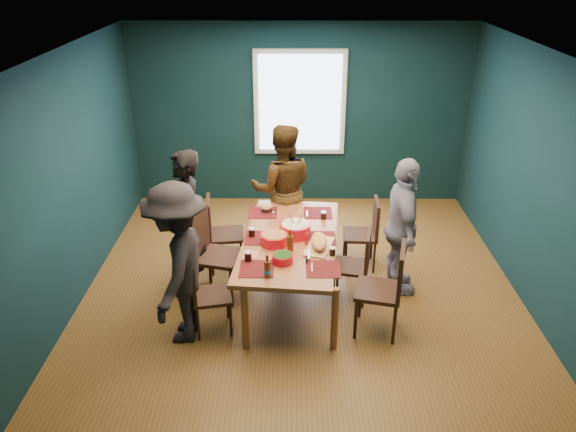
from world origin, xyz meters
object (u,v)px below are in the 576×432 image
at_px(person_right, 402,228).
at_px(person_near_left, 178,264).
at_px(chair_left_far, 218,228).
at_px(chair_left_near, 204,290).
at_px(chair_left_mid, 210,248).
at_px(chair_right_far, 367,229).
at_px(chair_right_near, 389,284).
at_px(bowl_dumpling, 295,229).
at_px(cutting_board, 319,243).
at_px(person_far_left, 187,224).
at_px(person_back, 282,189).
at_px(bowl_salad, 274,239).
at_px(dining_table, 290,244).
at_px(chair_right_mid, 359,261).
at_px(bowl_herbs, 282,258).

relative_size(person_right, person_near_left, 0.96).
bearing_deg(chair_left_far, chair_left_near, -97.25).
distance_m(chair_left_mid, chair_right_far, 1.95).
bearing_deg(person_near_left, chair_left_far, 175.32).
bearing_deg(chair_right_near, bowl_dumpling, 155.98).
height_order(chair_right_near, cutting_board, chair_right_near).
bearing_deg(person_far_left, person_back, 116.35).
relative_size(person_right, bowl_salad, 5.49).
distance_m(dining_table, person_right, 1.26).
distance_m(chair_right_mid, cutting_board, 0.58).
xyz_separation_m(person_right, person_near_left, (-2.33, -0.87, 0.04)).
xyz_separation_m(bowl_salad, bowl_dumpling, (0.22, 0.21, 0.01)).
height_order(chair_right_near, bowl_salad, chair_right_near).
bearing_deg(person_back, bowl_herbs, 88.04).
bearing_deg(bowl_herbs, bowl_dumpling, 77.63).
bearing_deg(bowl_salad, person_right, 11.93).
height_order(dining_table, person_near_left, person_near_left).
bearing_deg(chair_right_mid, chair_left_mid, -171.22).
xyz_separation_m(person_near_left, bowl_salad, (0.92, 0.57, -0.02)).
height_order(dining_table, chair_left_far, chair_left_far).
bearing_deg(cutting_board, chair_left_mid, -176.05).
height_order(chair_right_far, chair_right_mid, chair_right_far).
relative_size(chair_left_mid, chair_right_near, 1.04).
bearing_deg(bowl_herbs, person_near_left, -169.22).
xyz_separation_m(dining_table, chair_right_mid, (0.76, -0.03, -0.19)).
bearing_deg(dining_table, chair_right_mid, 3.05).
relative_size(chair_left_far, chair_right_near, 0.93).
relative_size(bowl_dumpling, cutting_board, 0.56).
distance_m(chair_right_near, bowl_dumpling, 1.20).
relative_size(person_right, cutting_board, 2.65).
bearing_deg(person_right, bowl_dumpling, 92.21).
height_order(dining_table, cutting_board, cutting_board).
bearing_deg(chair_left_near, dining_table, 24.02).
height_order(person_far_left, bowl_salad, person_far_left).
distance_m(chair_right_near, bowl_herbs, 1.09).
bearing_deg(chair_right_far, bowl_herbs, -127.76).
bearing_deg(chair_right_near, bowl_salad, 169.81).
bearing_deg(bowl_herbs, bowl_salad, 103.83).
bearing_deg(chair_left_far, bowl_dumpling, -38.99).
height_order(person_back, bowl_salad, person_back).
distance_m(chair_right_far, bowl_herbs, 1.61).
xyz_separation_m(person_back, cutting_board, (0.41, -1.37, -0.03)).
distance_m(chair_left_mid, person_back, 1.38).
bearing_deg(person_back, chair_left_far, 30.62).
distance_m(chair_right_far, chair_right_mid, 0.76).
bearing_deg(person_right, chair_right_near, 160.16).
height_order(chair_right_near, bowl_dumpling, bowl_dumpling).
bearing_deg(bowl_dumpling, person_right, 4.31).
distance_m(chair_left_mid, person_far_left, 0.37).
relative_size(chair_right_mid, person_far_left, 0.50).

